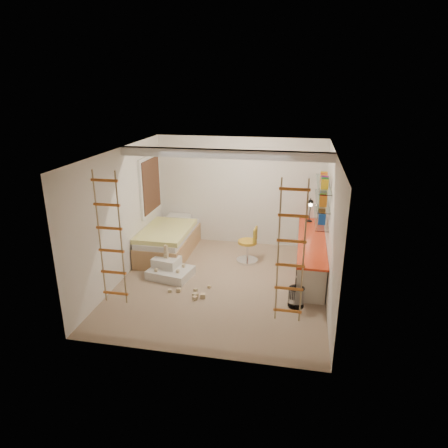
% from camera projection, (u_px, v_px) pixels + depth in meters
% --- Properties ---
extents(floor, '(4.50, 4.50, 0.00)m').
position_uv_depth(floor, '(221.00, 284.00, 7.90)').
color(floor, '#92785E').
rests_on(floor, ground).
extents(ceiling_beam, '(4.00, 0.18, 0.16)m').
position_uv_depth(ceiling_beam, '(224.00, 154.00, 7.35)').
color(ceiling_beam, white).
rests_on(ceiling_beam, ceiling).
extents(window_frame, '(0.06, 1.15, 1.35)m').
position_uv_depth(window_frame, '(150.00, 185.00, 9.14)').
color(window_frame, white).
rests_on(window_frame, wall_left).
extents(window_blind, '(0.02, 1.00, 1.20)m').
position_uv_depth(window_blind, '(151.00, 185.00, 9.13)').
color(window_blind, '#4C2D1E').
rests_on(window_blind, window_frame).
extents(rope_ladder_left, '(0.41, 0.04, 2.13)m').
position_uv_depth(rope_ladder_left, '(110.00, 240.00, 6.03)').
color(rope_ladder_left, orange).
rests_on(rope_ladder_left, ceiling).
extents(rope_ladder_right, '(0.41, 0.04, 2.13)m').
position_uv_depth(rope_ladder_right, '(291.00, 253.00, 5.54)').
color(rope_ladder_right, orange).
rests_on(rope_ladder_right, ceiling).
extents(waste_bin, '(0.29, 0.29, 0.36)m').
position_uv_depth(waste_bin, '(296.00, 297.00, 7.05)').
color(waste_bin, white).
rests_on(waste_bin, floor).
extents(desk, '(0.56, 2.80, 0.75)m').
position_uv_depth(desk, '(310.00, 254.00, 8.25)').
color(desk, '#EB3F1B').
rests_on(desk, floor).
extents(shelves, '(0.25, 1.80, 0.71)m').
position_uv_depth(shelves, '(322.00, 200.00, 8.11)').
color(shelves, white).
rests_on(shelves, wall_right).
extents(bed, '(1.02, 2.00, 0.69)m').
position_uv_depth(bed, '(169.00, 240.00, 9.20)').
color(bed, '#AD7F51').
rests_on(bed, floor).
extents(task_lamp, '(0.14, 0.36, 0.57)m').
position_uv_depth(task_lamp, '(310.00, 207.00, 8.91)').
color(task_lamp, black).
rests_on(task_lamp, desk).
extents(swivel_chair, '(0.51, 0.51, 0.80)m').
position_uv_depth(swivel_chair, '(248.00, 249.00, 8.79)').
color(swivel_chair, gold).
rests_on(swivel_chair, floor).
extents(play_platform, '(0.94, 0.79, 0.37)m').
position_uv_depth(play_platform, '(170.00, 270.00, 8.17)').
color(play_platform, silver).
rests_on(play_platform, floor).
extents(toy_blocks, '(1.18, 1.01, 0.64)m').
position_uv_depth(toy_blocks, '(181.00, 276.00, 7.77)').
color(toy_blocks, '#CCB284').
rests_on(toy_blocks, floor).
extents(books, '(0.14, 0.64, 0.92)m').
position_uv_depth(books, '(323.00, 193.00, 8.06)').
color(books, '#194CA5').
rests_on(books, shelves).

